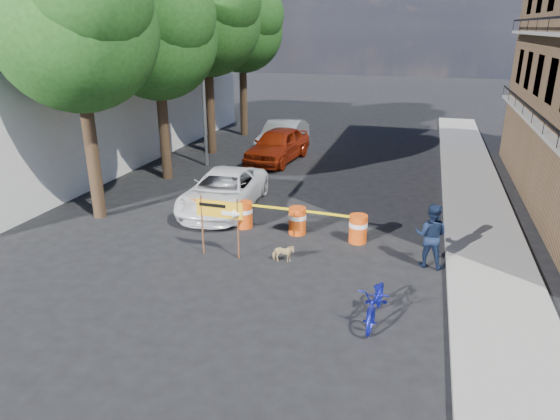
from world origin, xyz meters
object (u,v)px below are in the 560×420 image
Objects in this scene: barrel_mid_left at (244,214)px; suv_white at (224,191)px; sedan_silver at (283,137)px; barrel_mid_right at (297,220)px; bicycle at (378,284)px; pedestrian at (431,235)px; barrel_far_right at (358,228)px; detour_sign at (225,214)px; sedan_red at (278,145)px; dog at (283,253)px; barrel_far_left at (199,210)px.

suv_white is (-1.33, 1.48, 0.23)m from barrel_mid_left.
barrel_mid_right is at bearing -71.69° from sedan_silver.
barrel_mid_left is at bearing 141.20° from bicycle.
suv_white is at bearing -11.90° from pedestrian.
pedestrian reaches higher than barrel_far_right.
suv_white is at bearing 114.11° from detour_sign.
barrel_mid_left is 6.67m from bicycle.
detour_sign is 5.80m from pedestrian.
sedan_silver reaches higher than sedan_red.
sedan_red is at bearing 99.69° from detour_sign.
barrel_far_right is 2.75m from dog.
barrel_far_left is at bearing -89.50° from sedan_silver.
barrel_mid_left is 3.86m from barrel_far_right.
barrel_mid_left is 6.15m from pedestrian.
barrel_far_right is 0.18× the size of sedan_red.
barrel_far_left is 1.00× the size of barrel_far_right.
barrel_far_right is 1.39× the size of dog.
barrel_far_right is 4.50m from bicycle.
bicycle is 14.73m from sedan_red.
barrel_mid_left reaches higher than dog.
bicycle is at bearing -138.34° from dog.
pedestrian is (6.00, -1.28, 0.46)m from barrel_mid_left.
dog is (-1.85, -2.02, -0.20)m from barrel_far_right.
bicycle is 2.95× the size of dog.
dog is at bearing 21.74° from pedestrian.
sedan_red is at bearing 86.65° from suv_white.
bicycle is at bearing 79.56° from pedestrian.
pedestrian is at bearing -12.07° from barrel_mid_left.
barrel_far_left is 7.91m from bicycle.
pedestrian reaches higher than sedan_silver.
detour_sign is (-1.55, -2.29, 0.87)m from barrel_mid_right.
dog is (0.14, -2.16, -0.20)m from barrel_mid_right.
barrel_far_right is 10.41m from sedan_red.
barrel_far_left is at bearing -0.58° from pedestrian.
suv_white reaches higher than barrel_far_left.
barrel_far_right is 4.24m from detour_sign.
detour_sign is (1.93, -2.31, 0.87)m from barrel_far_left.
barrel_far_left is 1.39× the size of dog.
dog is at bearing 5.55° from detour_sign.
barrel_far_right is at bearing -2.76° from barrel_mid_left.
barrel_mid_left is 0.18× the size of sedan_silver.
barrel_mid_right is 1.00× the size of barrel_far_right.
suv_white is (-3.19, 1.53, 0.23)m from barrel_mid_right.
sedan_red is at bearing 119.44° from bicycle.
barrel_mid_right is (1.86, -0.05, 0.00)m from barrel_mid_left.
barrel_mid_right is at bearing -7.84° from pedestrian.
sedan_red is (-7.41, 10.07, -0.10)m from pedestrian.
detour_sign is 13.25m from sedan_silver.
detour_sign reaches higher than barrel_mid_left.
barrel_far_left and barrel_far_right have the same top height.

